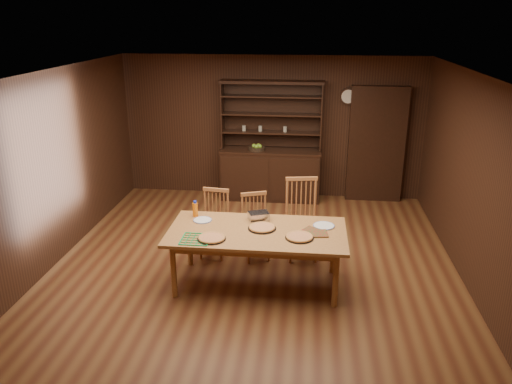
# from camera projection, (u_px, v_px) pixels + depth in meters

# --- Properties ---
(floor) EXTENTS (6.00, 6.00, 0.00)m
(floor) POSITION_uv_depth(u_px,v_px,m) (254.00, 267.00, 6.84)
(floor) COLOR brown
(floor) RESTS_ON ground
(room_shell) EXTENTS (6.00, 6.00, 6.00)m
(room_shell) POSITION_uv_depth(u_px,v_px,m) (253.00, 157.00, 6.31)
(room_shell) COLOR white
(room_shell) RESTS_ON floor
(china_hutch) EXTENTS (1.84, 0.52, 2.17)m
(china_hutch) POSITION_uv_depth(u_px,v_px,m) (271.00, 168.00, 9.22)
(china_hutch) COLOR black
(china_hutch) RESTS_ON floor
(doorway) EXTENTS (1.00, 0.18, 2.10)m
(doorway) POSITION_uv_depth(u_px,v_px,m) (376.00, 145.00, 9.00)
(doorway) COLOR black
(doorway) RESTS_ON floor
(wall_clock) EXTENTS (0.30, 0.05, 0.30)m
(wall_clock) POSITION_uv_depth(u_px,v_px,m) (348.00, 96.00, 8.83)
(wall_clock) COLOR black
(wall_clock) RESTS_ON room_shell
(dining_table) EXTENTS (2.20, 1.10, 0.75)m
(dining_table) POSITION_uv_depth(u_px,v_px,m) (257.00, 235.00, 6.20)
(dining_table) COLOR #AE7C3C
(dining_table) RESTS_ON floor
(chair_left) EXTENTS (0.44, 0.42, 0.97)m
(chair_left) POSITION_uv_depth(u_px,v_px,m) (215.00, 221.00, 7.07)
(chair_left) COLOR #BC7040
(chair_left) RESTS_ON floor
(chair_center) EXTENTS (0.49, 0.48, 0.94)m
(chair_center) POSITION_uv_depth(u_px,v_px,m) (255.00, 224.00, 7.01)
(chair_center) COLOR #BC7040
(chair_center) RESTS_ON floor
(chair_right) EXTENTS (0.53, 0.52, 1.14)m
(chair_right) POSITION_uv_depth(u_px,v_px,m) (302.00, 215.00, 7.02)
(chair_right) COLOR #BC7040
(chair_right) RESTS_ON floor
(pizza_left) EXTENTS (0.34, 0.34, 0.04)m
(pizza_left) POSITION_uv_depth(u_px,v_px,m) (212.00, 238.00, 5.93)
(pizza_left) COLOR black
(pizza_left) RESTS_ON dining_table
(pizza_right) EXTENTS (0.34, 0.34, 0.04)m
(pizza_right) POSITION_uv_depth(u_px,v_px,m) (299.00, 237.00, 5.96)
(pizza_right) COLOR black
(pizza_right) RESTS_ON dining_table
(pizza_center) EXTENTS (0.35, 0.35, 0.04)m
(pizza_center) POSITION_uv_depth(u_px,v_px,m) (262.00, 228.00, 6.22)
(pizza_center) COLOR black
(pizza_center) RESTS_ON dining_table
(cooling_rack) EXTENTS (0.38, 0.38, 0.02)m
(cooling_rack) POSITION_uv_depth(u_px,v_px,m) (196.00, 239.00, 5.93)
(cooling_rack) COLOR #0C9F4D
(cooling_rack) RESTS_ON dining_table
(plate_left) EXTENTS (0.24, 0.24, 0.02)m
(plate_left) POSITION_uv_depth(u_px,v_px,m) (203.00, 220.00, 6.47)
(plate_left) COLOR silver
(plate_left) RESTS_ON dining_table
(plate_right) EXTENTS (0.27, 0.27, 0.02)m
(plate_right) POSITION_uv_depth(u_px,v_px,m) (324.00, 226.00, 6.30)
(plate_right) COLOR silver
(plate_right) RESTS_ON dining_table
(foil_dish) EXTENTS (0.30, 0.26, 0.10)m
(foil_dish) POSITION_uv_depth(u_px,v_px,m) (259.00, 216.00, 6.48)
(foil_dish) COLOR silver
(foil_dish) RESTS_ON dining_table
(juice_bottle) EXTENTS (0.07, 0.07, 0.21)m
(juice_bottle) POSITION_uv_depth(u_px,v_px,m) (195.00, 209.00, 6.59)
(juice_bottle) COLOR orange
(juice_bottle) RESTS_ON dining_table
(pot_holder_a) EXTENTS (0.25, 0.25, 0.02)m
(pot_holder_a) POSITION_uv_depth(u_px,v_px,m) (318.00, 234.00, 6.07)
(pot_holder_a) COLOR maroon
(pot_holder_a) RESTS_ON dining_table
(pot_holder_b) EXTENTS (0.28, 0.28, 0.02)m
(pot_holder_b) POSITION_uv_depth(u_px,v_px,m) (311.00, 231.00, 6.16)
(pot_holder_b) COLOR maroon
(pot_holder_b) RESTS_ON dining_table
(fruit_bowl) EXTENTS (0.31, 0.31, 0.12)m
(fruit_bowl) POSITION_uv_depth(u_px,v_px,m) (257.00, 148.00, 9.05)
(fruit_bowl) COLOR black
(fruit_bowl) RESTS_ON china_hutch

